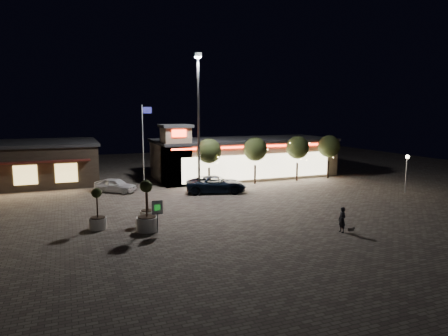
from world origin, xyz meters
name	(u,v)px	position (x,y,z in m)	size (l,w,h in m)	color
ground	(208,219)	(0.00, 0.00, 0.00)	(90.00, 90.00, 0.00)	#6C6357
retail_building	(241,157)	(9.51, 15.82, 2.21)	(20.40, 8.40, 6.10)	gray
restaurant_building	(13,163)	(-14.00, 19.97, 2.16)	(16.40, 11.00, 4.30)	#382D23
floodlight_pole	(199,116)	(2.00, 8.00, 7.02)	(0.60, 0.40, 12.38)	gray
flagpole	(144,139)	(-1.90, 13.00, 4.74)	(0.95, 0.10, 8.00)	white
lamp_post_east	(407,166)	(20.00, 2.00, 2.46)	(0.36, 0.36, 3.48)	gray
string_tree_a	(209,151)	(4.00, 11.00, 3.56)	(2.42, 2.42, 4.79)	#332319
string_tree_b	(255,149)	(9.00, 11.00, 3.56)	(2.42, 2.42, 4.79)	#332319
string_tree_c	(298,148)	(14.00, 11.00, 3.56)	(2.42, 2.42, 4.79)	#332319
string_tree_d	(329,146)	(18.00, 11.00, 3.56)	(2.42, 2.42, 4.79)	#332319
pickup_truck	(216,184)	(3.75, 8.32, 0.77)	(2.55, 5.54, 1.54)	black
white_sedan	(116,185)	(-4.85, 11.83, 0.67)	(1.58, 3.93, 1.34)	white
pedestrian	(342,220)	(6.77, -5.84, 0.80)	(0.58, 0.38, 1.59)	black
dog	(352,229)	(7.29, -6.14, 0.25)	(0.47, 0.20, 0.25)	#59514C
planter_left	(98,216)	(-7.24, 0.49, 0.82)	(1.08, 1.08, 2.66)	white
planter_mid	(147,215)	(-4.40, -1.09, 1.00)	(1.32, 1.32, 3.25)	white
planter_right	(148,209)	(-3.92, 1.20, 0.81)	(1.06, 1.06, 2.61)	white
valet_sign	(157,210)	(-3.87, -1.70, 1.43)	(0.67, 0.10, 2.04)	gray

